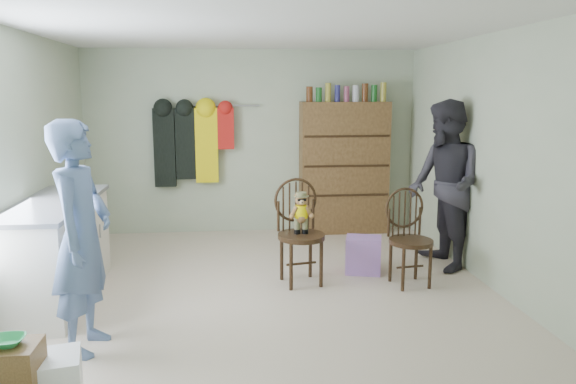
{
  "coord_description": "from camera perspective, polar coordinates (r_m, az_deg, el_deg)",
  "views": [
    {
      "loc": [
        -0.33,
        -5.25,
        1.92
      ],
      "look_at": [
        0.25,
        0.2,
        0.95
      ],
      "focal_mm": 35.0,
      "sensor_mm": 36.0,
      "label": 1
    }
  ],
  "objects": [
    {
      "name": "ground_plane",
      "position": [
        5.6,
        -2.36,
        -10.03
      ],
      "size": [
        5.0,
        5.0,
        0.0
      ],
      "primitive_type": "plane",
      "color": "beige",
      "rests_on": "ground"
    },
    {
      "name": "plastic_tub",
      "position": [
        3.91,
        -22.97,
        -17.42
      ],
      "size": [
        0.42,
        0.41,
        0.34
      ],
      "primitive_type": "cube",
      "rotation": [
        0.0,
        0.0,
        0.22
      ],
      "color": "white",
      "rests_on": "ground"
    },
    {
      "name": "counter",
      "position": [
        5.68,
        -22.53,
        -5.52
      ],
      "size": [
        0.64,
        1.86,
        0.94
      ],
      "color": "silver",
      "rests_on": "ground"
    },
    {
      "name": "coat_rack",
      "position": [
        7.67,
        -9.82,
        4.89
      ],
      "size": [
        1.42,
        0.12,
        1.09
      ],
      "color": "#99999E",
      "rests_on": "ground"
    },
    {
      "name": "chair_front",
      "position": [
        5.69,
        1.2,
        -3.23
      ],
      "size": [
        0.55,
        0.55,
        1.06
      ],
      "rotation": [
        0.0,
        0.0,
        0.19
      ],
      "color": "black",
      "rests_on": "ground"
    },
    {
      "name": "striped_bag",
      "position": [
        6.14,
        7.67,
        -6.35
      ],
      "size": [
        0.44,
        0.38,
        0.39
      ],
      "primitive_type": "cube",
      "rotation": [
        0.0,
        0.0,
        -0.27
      ],
      "color": "#E572C7",
      "rests_on": "ground"
    },
    {
      "name": "chair_far",
      "position": [
        5.79,
        12.15,
        -4.14
      ],
      "size": [
        0.49,
        0.49,
        0.98
      ],
      "rotation": [
        0.0,
        0.0,
        0.14
      ],
      "color": "black",
      "rests_on": "ground"
    },
    {
      "name": "room_walls",
      "position": [
        5.8,
        -2.83,
        6.65
      ],
      "size": [
        5.0,
        5.0,
        5.0
      ],
      "color": "beige",
      "rests_on": "ground"
    },
    {
      "name": "stool",
      "position": [
        3.83,
        -26.29,
        -17.07
      ],
      "size": [
        0.34,
        0.29,
        0.48
      ],
      "primitive_type": "cube",
      "color": "brown",
      "rests_on": "ground"
    },
    {
      "name": "dresser",
      "position": [
        7.78,
        5.69,
        2.58
      ],
      "size": [
        1.2,
        0.39,
        2.06
      ],
      "color": "brown",
      "rests_on": "ground"
    },
    {
      "name": "person_left",
      "position": [
        4.43,
        -20.23,
        -4.33
      ],
      "size": [
        0.5,
        0.68,
        1.74
      ],
      "primitive_type": "imported",
      "rotation": [
        0.0,
        0.0,
        1.44
      ],
      "color": "slate",
      "rests_on": "ground"
    },
    {
      "name": "person_right",
      "position": [
        6.33,
        15.62,
        0.66
      ],
      "size": [
        0.74,
        0.93,
        1.86
      ],
      "primitive_type": "imported",
      "rotation": [
        0.0,
        0.0,
        -1.53
      ],
      "color": "#2D2B33",
      "rests_on": "ground"
    },
    {
      "name": "bowl",
      "position": [
        3.72,
        -26.62,
        -13.41
      ],
      "size": [
        0.19,
        0.19,
        0.05
      ],
      "primitive_type": "imported",
      "color": "#28AE5C",
      "rests_on": "stool"
    }
  ]
}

